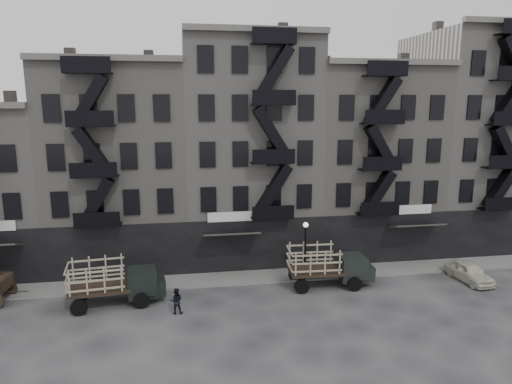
{
  "coord_description": "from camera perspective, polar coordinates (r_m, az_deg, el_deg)",
  "views": [
    {
      "loc": [
        -5.21,
        -26.74,
        12.47
      ],
      "look_at": [
        -0.24,
        4.0,
        6.23
      ],
      "focal_mm": 32.0,
      "sensor_mm": 36.0,
      "label": 1
    }
  ],
  "objects": [
    {
      "name": "building_midwest",
      "position": [
        37.21,
        -16.52,
        3.19
      ],
      "size": [
        10.0,
        11.35,
        16.2
      ],
      "color": "gray",
      "rests_on": "ground"
    },
    {
      "name": "sidewalk",
      "position": [
        33.33,
        0.49,
        -10.5
      ],
      "size": [
        55.0,
        2.5,
        0.15
      ],
      "primitive_type": "cube",
      "color": "slate",
      "rests_on": "ground"
    },
    {
      "name": "pedestrian_mid",
      "position": [
        28.25,
        -9.95,
        -13.26
      ],
      "size": [
        0.81,
        0.65,
        1.59
      ],
      "primitive_type": "imported",
      "rotation": [
        0.0,
        0.0,
        3.07
      ],
      "color": "black",
      "rests_on": "ground"
    },
    {
      "name": "stake_truck_east",
      "position": [
        31.75,
        8.96,
        -8.75
      ],
      "size": [
        5.84,
        2.63,
        2.88
      ],
      "rotation": [
        0.0,
        0.0,
        -0.05
      ],
      "color": "black",
      "rests_on": "ground"
    },
    {
      "name": "ground",
      "position": [
        29.97,
        1.72,
        -13.27
      ],
      "size": [
        140.0,
        140.0,
        0.0
      ],
      "primitive_type": "plane",
      "color": "#38383A",
      "rests_on": "ground"
    },
    {
      "name": "building_mideast",
      "position": [
        39.92,
        13.33,
        3.88
      ],
      "size": [
        10.0,
        11.35,
        16.2
      ],
      "color": "gray",
      "rests_on": "ground"
    },
    {
      "name": "lamp_post",
      "position": [
        31.97,
        6.18,
        -6.37
      ],
      "size": [
        0.36,
        0.36,
        4.28
      ],
      "color": "black",
      "rests_on": "ground"
    },
    {
      "name": "building_east",
      "position": [
        44.55,
        25.46,
        5.78
      ],
      "size": [
        10.0,
        11.35,
        19.2
      ],
      "color": "gray",
      "rests_on": "ground"
    },
    {
      "name": "building_center",
      "position": [
        37.15,
        -1.07,
        5.2
      ],
      "size": [
        10.0,
        11.35,
        18.2
      ],
      "color": "gray",
      "rests_on": "ground"
    },
    {
      "name": "car_east",
      "position": [
        35.81,
        25.09,
        -9.02
      ],
      "size": [
        1.94,
        4.08,
        1.35
      ],
      "primitive_type": "imported",
      "rotation": [
        0.0,
        0.0,
        0.09
      ],
      "color": "beige",
      "rests_on": "ground"
    },
    {
      "name": "stake_truck_west",
      "position": [
        30.03,
        -17.36,
        -10.33
      ],
      "size": [
        5.95,
        2.92,
        2.89
      ],
      "rotation": [
        0.0,
        0.0,
        0.11
      ],
      "color": "black",
      "rests_on": "ground"
    }
  ]
}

